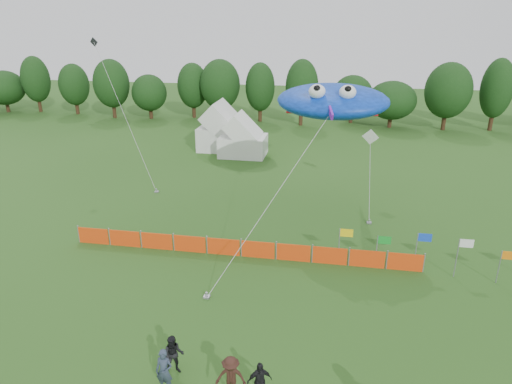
% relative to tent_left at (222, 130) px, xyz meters
% --- Properties ---
extents(ground, '(160.00, 160.00, 0.00)m').
position_rel_tent_left_xyz_m(ground, '(8.10, -31.37, -1.96)').
color(ground, '#234C16').
rests_on(ground, ground).
extents(treeline, '(104.57, 8.78, 8.36)m').
position_rel_tent_left_xyz_m(treeline, '(9.71, 13.56, 2.22)').
color(treeline, '#382314').
rests_on(treeline, ground).
extents(tent_left, '(4.40, 4.40, 3.89)m').
position_rel_tent_left_xyz_m(tent_left, '(0.00, 0.00, 0.00)').
color(tent_left, silver).
rests_on(tent_left, ground).
extents(tent_right, '(4.51, 3.61, 3.18)m').
position_rel_tent_left_xyz_m(tent_right, '(2.69, -2.10, -0.35)').
color(tent_right, white).
rests_on(tent_right, ground).
extents(barrier_fence, '(19.90, 0.06, 1.00)m').
position_rel_tent_left_xyz_m(barrier_fence, '(6.64, -22.19, -1.46)').
color(barrier_fence, red).
rests_on(barrier_fence, ground).
extents(flag_row, '(10.73, 0.61, 2.25)m').
position_rel_tent_left_xyz_m(flag_row, '(17.19, -22.30, -0.57)').
color(flag_row, gray).
rests_on(flag_row, ground).
extents(spectator_a, '(0.65, 0.44, 1.74)m').
position_rel_tent_left_xyz_m(spectator_a, '(6.02, -32.49, -1.09)').
color(spectator_a, '#2C3749').
rests_on(spectator_a, ground).
extents(spectator_b, '(0.92, 0.80, 1.62)m').
position_rel_tent_left_xyz_m(spectator_b, '(6.05, -31.57, -1.15)').
color(spectator_b, black).
rests_on(spectator_b, ground).
extents(spectator_c, '(1.16, 0.73, 1.72)m').
position_rel_tent_left_xyz_m(spectator_c, '(8.45, -32.37, -1.10)').
color(spectator_c, '#311A13').
rests_on(spectator_c, ground).
extents(spectator_d, '(0.98, 0.73, 1.55)m').
position_rel_tent_left_xyz_m(spectator_d, '(9.45, -32.27, -1.18)').
color(spectator_d, black).
rests_on(spectator_d, ground).
extents(stingray_kite, '(9.50, 19.22, 9.27)m').
position_rel_tent_left_xyz_m(stingray_kite, '(11.26, -16.13, 6.05)').
color(stingray_kite, blue).
rests_on(stingray_kite, ground).
extents(small_kite_white, '(1.20, 5.48, 5.20)m').
position_rel_tent_left_xyz_m(small_kite_white, '(14.08, -12.59, 1.41)').
color(small_kite_white, white).
rests_on(small_kite_white, ground).
extents(small_kite_dark, '(6.64, 4.54, 11.30)m').
position_rel_tent_left_xyz_m(small_kite_dark, '(-5.22, -11.04, 3.98)').
color(small_kite_dark, black).
rests_on(small_kite_dark, ground).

